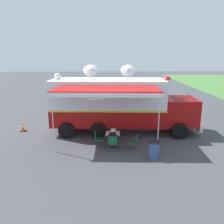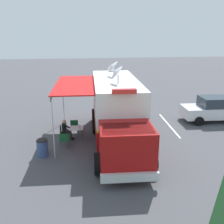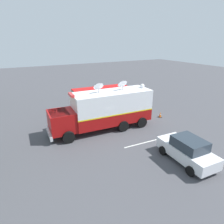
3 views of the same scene
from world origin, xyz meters
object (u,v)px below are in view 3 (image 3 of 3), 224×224
Objects in this scene: command_truck at (105,109)px; seated_responder at (97,111)px; car_behind_truck at (187,150)px; folding_chair_spare_by_truck at (87,114)px; traffic_cone at (160,115)px; folding_table at (99,113)px; folding_chair_beside_table at (106,113)px; folding_chair_at_table at (96,112)px; water_bottle at (99,112)px; trash_bin at (76,113)px.

command_truck reaches higher than seated_responder.
folding_chair_spare_by_truck is at bearing 17.36° from car_behind_truck.
traffic_cone is at bearing -92.67° from command_truck.
car_behind_truck is at bearing -167.86° from folding_table.
folding_chair_at_table is at bearing 50.95° from folding_chair_beside_table.
seated_responder is 10.49m from car_behind_truck.
car_behind_truck reaches higher than water_bottle.
car_behind_truck is (-9.80, -1.23, 0.37)m from folding_chair_beside_table.
trash_bin is 1.57× the size of traffic_cone.
folding_chair_at_table is at bearing -2.17° from folding_table.
water_bottle is 0.26× the size of folding_chair_spare_by_truck.
seated_responder is at bearing 177.18° from folding_chair_at_table.
traffic_cone is (-2.74, -5.14, -0.23)m from folding_chair_beside_table.
folding_chair_beside_table is at bearing -119.47° from trash_bin.
seated_responder is (0.61, -0.02, -0.02)m from folding_table.
command_truck reaches higher than water_bottle.
trash_bin is 9.09m from traffic_cone.
folding_chair_beside_table is at bearing -129.05° from folding_chair_at_table.
seated_responder is (-0.19, 0.01, 0.14)m from folding_chair_at_table.
car_behind_truck reaches higher than traffic_cone.
command_truck is at bearing 169.71° from seated_responder.
traffic_cone is (-3.26, -7.13, -0.23)m from folding_chair_spare_by_truck.
folding_chair_beside_table is at bearing -73.07° from water_bottle.
seated_responder reaches higher than traffic_cone.
folding_chair_beside_table is 1.00× the size of folding_chair_spare_by_truck.
car_behind_truck is at bearing -160.64° from command_truck.
water_bottle is 1.10m from folding_chair_beside_table.
folding_chair_beside_table is at bearing 61.90° from traffic_cone.
command_truck is 10.55× the size of trash_bin.
folding_table is at bearing 66.47° from traffic_cone.
command_truck reaches higher than folding_chair_spare_by_truck.
trash_bin is (1.74, 2.00, -0.22)m from folding_table.
folding_chair_spare_by_truck is 0.96× the size of trash_bin.
folding_chair_spare_by_truck is at bearing 75.33° from folding_chair_beside_table.
folding_table is 0.92× the size of trash_bin.
folding_chair_spare_by_truck is 0.70× the size of seated_responder.
folding_chair_beside_table is 1.50× the size of traffic_cone.
folding_chair_at_table is (3.10, -0.54, -1.43)m from command_truck.
folding_chair_spare_by_truck is at bearing -141.94° from trash_bin.
water_bottle is 0.26× the size of folding_chair_at_table.
seated_responder is 0.29× the size of car_behind_truck.
folding_chair_spare_by_truck is at bearing 87.70° from seated_responder.
trash_bin is at bearing 60.53° from folding_chair_beside_table.
car_behind_truck is (-9.50, -2.24, 0.05)m from water_bottle.
folding_table is 2.66m from trash_bin.
water_bottle reaches higher than trash_bin.
command_truck is 11.03× the size of folding_chair_beside_table.
car_behind_truck reaches higher than folding_table.
folding_chair_at_table is (0.80, -0.03, -0.16)m from folding_table.
command_truck reaches higher than trash_bin.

